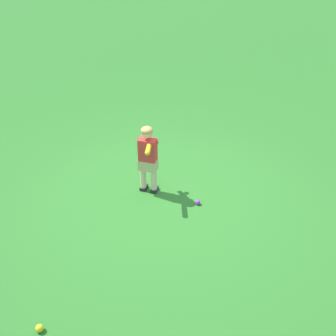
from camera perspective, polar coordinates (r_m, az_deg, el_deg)
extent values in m
plane|color=#2D7528|center=(6.39, -0.60, -3.44)|extent=(40.00, 40.00, 0.00)
cube|color=#232328|center=(6.48, -3.24, -2.62)|extent=(0.15, 0.10, 0.05)
cylinder|color=beige|center=(6.36, -3.35, -1.35)|extent=(0.09, 0.09, 0.34)
cube|color=#232328|center=(6.43, -1.82, -2.88)|extent=(0.15, 0.10, 0.05)
cylinder|color=beige|center=(6.31, -1.90, -1.60)|extent=(0.09, 0.09, 0.34)
cube|color=#C6B284|center=(6.20, -2.69, 0.44)|extent=(0.16, 0.28, 0.16)
cube|color=red|center=(6.07, -2.75, 2.45)|extent=(0.16, 0.26, 0.34)
sphere|color=beige|center=(5.94, -2.82, 4.83)|extent=(0.17, 0.17, 0.17)
ellipsoid|color=tan|center=(5.92, -2.86, 5.05)|extent=(0.18, 0.18, 0.11)
sphere|color=yellow|center=(6.15, -2.34, 3.80)|extent=(0.04, 0.04, 0.04)
cylinder|color=black|center=(6.06, -2.41, 3.49)|extent=(0.14, 0.05, 0.05)
cylinder|color=yellow|center=(5.84, -2.63, 2.66)|extent=(0.35, 0.13, 0.11)
sphere|color=yellow|center=(5.68, -2.79, 2.03)|extent=(0.07, 0.07, 0.07)
cylinder|color=red|center=(6.12, -2.75, 3.79)|extent=(0.26, 0.27, 0.14)
cylinder|color=red|center=(6.10, -2.14, 3.71)|extent=(0.27, 0.25, 0.14)
sphere|color=yellow|center=(4.80, -16.83, -19.85)|extent=(0.08, 0.08, 0.08)
sphere|color=purple|center=(6.16, 4.01, -4.61)|extent=(0.07, 0.07, 0.07)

